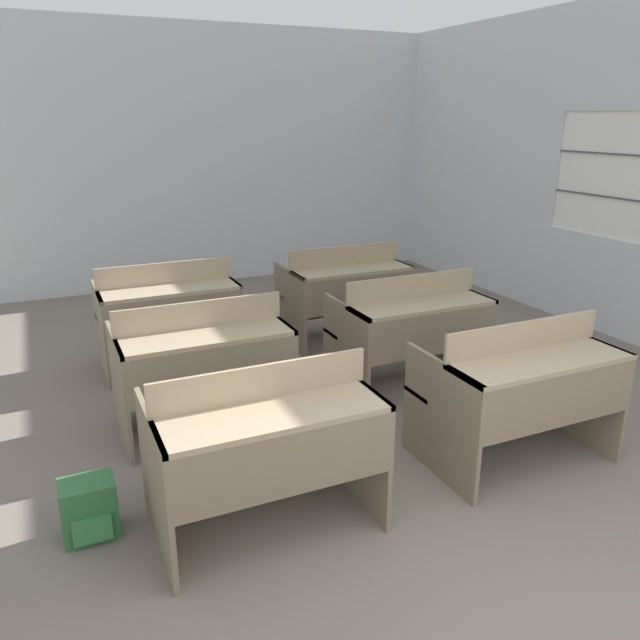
{
  "coord_description": "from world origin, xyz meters",
  "views": [
    {
      "loc": [
        -1.69,
        -1.04,
        2.1
      ],
      "look_at": [
        -0.04,
        2.57,
        0.79
      ],
      "focal_mm": 35.0,
      "sensor_mm": 36.0,
      "label": 1
    }
  ],
  "objects_px": {
    "bench_front_right": "(520,388)",
    "bench_second_right": "(411,328)",
    "bench_front_left": "(265,443)",
    "schoolbag": "(89,509)",
    "bench_second_left": "(203,362)",
    "bench_third_right": "(345,290)",
    "bench_third_left": "(169,312)"
  },
  "relations": [
    {
      "from": "bench_second_left",
      "to": "bench_second_right",
      "type": "xyz_separation_m",
      "value": [
        1.69,
        0.02,
        0.0
      ]
    },
    {
      "from": "bench_front_left",
      "to": "schoolbag",
      "type": "relative_size",
      "value": 3.64
    },
    {
      "from": "bench_front_right",
      "to": "bench_second_right",
      "type": "xyz_separation_m",
      "value": [
        0.0,
        1.26,
        0.0
      ]
    },
    {
      "from": "bench_third_left",
      "to": "schoolbag",
      "type": "relative_size",
      "value": 3.64
    },
    {
      "from": "bench_front_left",
      "to": "bench_front_right",
      "type": "xyz_separation_m",
      "value": [
        1.67,
        -0.01,
        0.0
      ]
    },
    {
      "from": "bench_front_right",
      "to": "bench_third_left",
      "type": "relative_size",
      "value": 1.0
    },
    {
      "from": "bench_front_left",
      "to": "bench_third_left",
      "type": "xyz_separation_m",
      "value": [
        0.01,
        2.48,
        0.0
      ]
    },
    {
      "from": "bench_front_left",
      "to": "schoolbag",
      "type": "distance_m",
      "value": 0.98
    },
    {
      "from": "bench_second_right",
      "to": "bench_front_left",
      "type": "bearing_deg",
      "value": -143.29
    },
    {
      "from": "bench_second_left",
      "to": "schoolbag",
      "type": "height_order",
      "value": "bench_second_left"
    },
    {
      "from": "bench_front_right",
      "to": "bench_third_right",
      "type": "xyz_separation_m",
      "value": [
        0.03,
        2.48,
        0.0
      ]
    },
    {
      "from": "bench_second_right",
      "to": "bench_third_right",
      "type": "xyz_separation_m",
      "value": [
        0.03,
        1.22,
        0.0
      ]
    },
    {
      "from": "bench_front_right",
      "to": "bench_front_left",
      "type": "bearing_deg",
      "value": 179.75
    },
    {
      "from": "bench_second_right",
      "to": "bench_third_left",
      "type": "relative_size",
      "value": 1.0
    },
    {
      "from": "bench_front_right",
      "to": "bench_second_right",
      "type": "distance_m",
      "value": 1.26
    },
    {
      "from": "bench_third_right",
      "to": "bench_third_left",
      "type": "bearing_deg",
      "value": 179.74
    },
    {
      "from": "schoolbag",
      "to": "bench_third_right",
      "type": "bearing_deg",
      "value": 40.2
    },
    {
      "from": "bench_third_left",
      "to": "bench_third_right",
      "type": "height_order",
      "value": "same"
    },
    {
      "from": "bench_second_left",
      "to": "bench_third_left",
      "type": "relative_size",
      "value": 1.0
    },
    {
      "from": "bench_third_left",
      "to": "bench_second_right",
      "type": "bearing_deg",
      "value": -36.37
    },
    {
      "from": "bench_front_left",
      "to": "bench_front_right",
      "type": "relative_size",
      "value": 1.0
    },
    {
      "from": "bench_second_left",
      "to": "bench_second_right",
      "type": "relative_size",
      "value": 1.0
    },
    {
      "from": "bench_second_right",
      "to": "schoolbag",
      "type": "bearing_deg",
      "value": -159.45
    },
    {
      "from": "bench_third_right",
      "to": "schoolbag",
      "type": "distance_m",
      "value": 3.38
    },
    {
      "from": "bench_third_left",
      "to": "schoolbag",
      "type": "bearing_deg",
      "value": -111.94
    },
    {
      "from": "bench_front_right",
      "to": "bench_second_left",
      "type": "distance_m",
      "value": 2.09
    },
    {
      "from": "bench_second_right",
      "to": "bench_third_right",
      "type": "relative_size",
      "value": 1.0
    },
    {
      "from": "schoolbag",
      "to": "bench_second_left",
      "type": "bearing_deg",
      "value": 47.38
    },
    {
      "from": "bench_front_right",
      "to": "bench_second_right",
      "type": "bearing_deg",
      "value": 89.77
    },
    {
      "from": "bench_front_right",
      "to": "schoolbag",
      "type": "height_order",
      "value": "bench_front_right"
    },
    {
      "from": "bench_second_left",
      "to": "bench_second_right",
      "type": "bearing_deg",
      "value": 0.68
    },
    {
      "from": "bench_third_left",
      "to": "schoolbag",
      "type": "distance_m",
      "value": 2.37
    }
  ]
}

